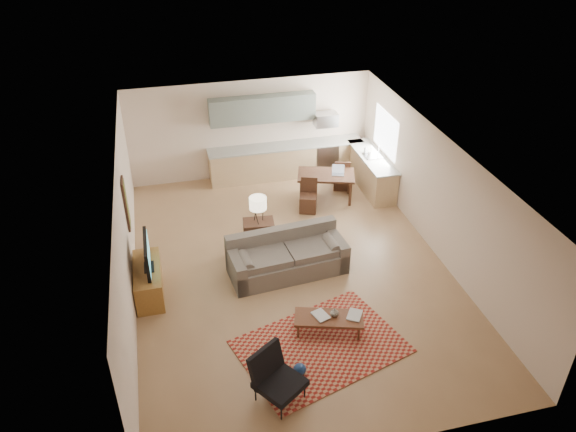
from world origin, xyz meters
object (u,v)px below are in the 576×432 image
object	(u,v)px
sofa	(288,255)
tv_credenza	(149,281)
coffee_table	(328,325)
dining_table	(326,187)
armchair	(280,380)
console_table	(259,236)

from	to	relation	value
sofa	tv_credenza	xyz separation A→B (m)	(-2.86, -0.02, -0.12)
coffee_table	dining_table	world-z (taller)	dining_table
armchair	tv_credenza	distance (m)	3.76
coffee_table	dining_table	size ratio (longest dim) A/B	0.88
sofa	armchair	size ratio (longest dim) A/B	2.85
coffee_table	tv_credenza	world-z (taller)	tv_credenza
console_table	dining_table	distance (m)	2.82
sofa	dining_table	world-z (taller)	sofa
sofa	coffee_table	bearing A→B (deg)	-87.07
sofa	console_table	distance (m)	1.00
coffee_table	dining_table	xyz separation A→B (m)	(1.38, 4.72, 0.17)
console_table	dining_table	xyz separation A→B (m)	(2.11, 1.87, -0.03)
sofa	coffee_table	xyz separation A→B (m)	(0.30, -1.96, -0.25)
sofa	coffee_table	size ratio (longest dim) A/B	2.02
sofa	dining_table	xyz separation A→B (m)	(1.68, 2.77, -0.08)
sofa	armchair	bearing A→B (deg)	-111.44
coffee_table	dining_table	distance (m)	4.92
dining_table	armchair	bearing A→B (deg)	-96.27
armchair	dining_table	world-z (taller)	armchair
tv_credenza	sofa	bearing A→B (deg)	0.46
dining_table	tv_credenza	bearing A→B (deg)	-131.34
coffee_table	armchair	world-z (taller)	armchair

